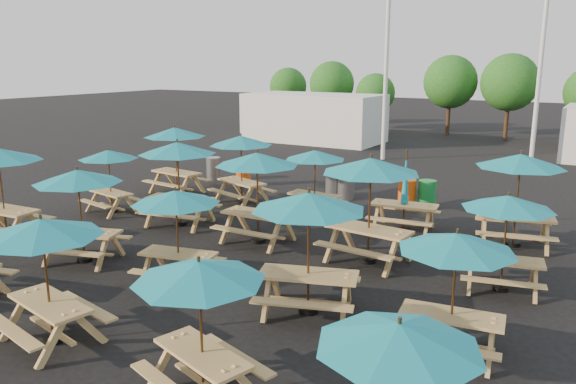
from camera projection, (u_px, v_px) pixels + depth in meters
The scene contains 32 objects.
ground at pixel (259, 243), 14.87m from camera, with size 120.00×120.00×0.00m, color black.
picnic_unit_2 at pixel (108, 158), 17.52m from camera, with size 2.12×2.12×2.03m.
picnic_unit_3 at pixel (175, 136), 20.02m from camera, with size 2.41×2.41×2.43m.
picnic_unit_5 at pixel (78, 182), 13.11m from camera, with size 2.57×2.57×2.27m.
picnic_unit_6 at pixel (177, 153), 16.07m from camera, with size 2.63×2.63×2.48m.
picnic_unit_7 at pixel (241, 145), 18.58m from camera, with size 2.62×2.62×2.33m.
picnic_unit_8 at pixel (42, 235), 9.23m from camera, with size 2.35×2.35×2.23m.
picnic_unit_9 at pixel (176, 203), 11.81m from camera, with size 2.26×2.26×2.09m.
picnic_unit_10 at pixel (257, 164), 14.48m from camera, with size 2.22×2.22×2.44m.
picnic_unit_11 at pixel (315, 159), 17.12m from camera, with size 1.95×1.95×2.09m.
picnic_unit_12 at pixel (199, 279), 7.71m from camera, with size 2.33×2.33×2.07m.
picnic_unit_13 at pixel (309, 208), 10.33m from camera, with size 2.73×2.73×2.39m.
picnic_unit_14 at pixel (371, 172), 12.99m from camera, with size 2.51×2.51×2.57m.
picnic_unit_15 at pixel (405, 198), 15.79m from camera, with size 2.02×1.82×2.34m.
picnic_unit_16 at pixel (399, 345), 5.98m from camera, with size 1.88×1.88×2.04m.
picnic_unit_17 at pixel (456, 249), 8.88m from camera, with size 2.12×2.12×2.10m.
picnic_unit_18 at pixel (508, 208), 11.44m from camera, with size 2.22×2.22×2.08m.
picnic_unit_19 at pixel (520, 166), 14.20m from camera, with size 2.65×2.65×2.46m.
waste_bin_0 at pixel (214, 169), 22.70m from camera, with size 0.58×0.58×0.93m, color gray.
waste_bin_1 at pixel (243, 174), 21.71m from camera, with size 0.58×0.58×0.93m, color #EC500D.
waste_bin_2 at pixel (334, 183), 19.99m from camera, with size 0.58×0.58×0.93m, color gray.
waste_bin_3 at pixel (346, 186), 19.55m from camera, with size 0.58×0.58×0.93m, color gray.
waste_bin_4 at pixel (407, 193), 18.45m from camera, with size 0.58×0.58×0.93m, color #EC500D.
waste_bin_5 at pixel (427, 194), 18.34m from camera, with size 0.58×0.58×0.93m, color #178232.
mast_0 at pixel (388, 33), 26.21m from camera, with size 0.20×0.20×12.00m, color silver.
mast_1 at pixel (544, 31), 24.66m from camera, with size 0.20×0.20×12.00m, color silver.
event_tent_0 at pixel (314, 118), 33.59m from camera, with size 8.00×4.00×2.80m, color silver.
tree_0 at pixel (288, 86), 42.35m from camera, with size 2.80×2.80×4.24m.
tree_1 at pixel (332, 84), 39.00m from camera, with size 3.11×3.11×4.72m.
tree_2 at pixel (375, 93), 37.25m from camera, with size 2.59×2.59×3.93m.
tree_3 at pixel (450, 82), 35.65m from camera, with size 3.36×3.36×5.09m.
tree_4 at pixel (510, 82), 33.44m from camera, with size 3.41×3.41×5.17m.
Camera 1 is at (7.88, -11.79, 4.72)m, focal length 35.00 mm.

